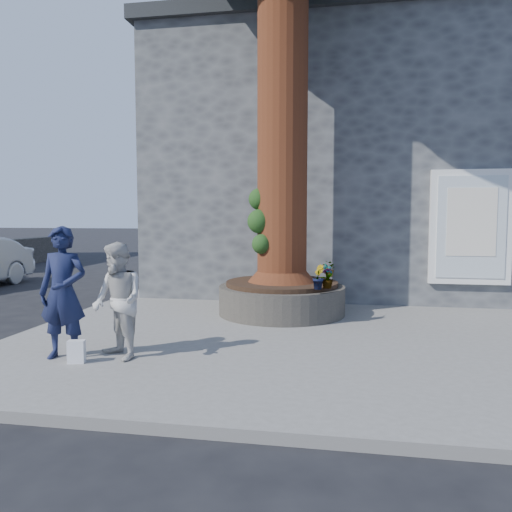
# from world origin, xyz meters

# --- Properties ---
(ground) EXTENTS (120.00, 120.00, 0.00)m
(ground) POSITION_xyz_m (0.00, 0.00, 0.00)
(ground) COLOR black
(ground) RESTS_ON ground
(pavement) EXTENTS (9.00, 8.00, 0.12)m
(pavement) POSITION_xyz_m (1.50, 1.00, 0.06)
(pavement) COLOR slate
(pavement) RESTS_ON ground
(yellow_line) EXTENTS (0.10, 30.00, 0.01)m
(yellow_line) POSITION_xyz_m (-3.05, 1.00, 0.00)
(yellow_line) COLOR yellow
(yellow_line) RESTS_ON ground
(stone_shop) EXTENTS (10.30, 8.30, 6.30)m
(stone_shop) POSITION_xyz_m (2.50, 7.20, 3.16)
(stone_shop) COLOR #444649
(stone_shop) RESTS_ON ground
(planter) EXTENTS (2.30, 2.30, 0.60)m
(planter) POSITION_xyz_m (0.80, 2.00, 0.41)
(planter) COLOR black
(planter) RESTS_ON pavement
(man) EXTENTS (0.63, 0.43, 1.68)m
(man) POSITION_xyz_m (-1.56, -1.32, 0.96)
(man) COLOR #151B3C
(man) RESTS_ON pavement
(woman) EXTENTS (0.91, 0.88, 1.48)m
(woman) POSITION_xyz_m (-0.87, -1.22, 0.86)
(woman) COLOR beige
(woman) RESTS_ON pavement
(shopping_bag) EXTENTS (0.22, 0.17, 0.28)m
(shopping_bag) POSITION_xyz_m (-1.30, -1.49, 0.26)
(shopping_bag) COLOR white
(shopping_bag) RESTS_ON pavement
(plant_a) EXTENTS (0.25, 0.26, 0.41)m
(plant_a) POSITION_xyz_m (1.65, 1.33, 0.92)
(plant_a) COLOR gray
(plant_a) RESTS_ON planter
(plant_b) EXTENTS (0.24, 0.24, 0.40)m
(plant_b) POSITION_xyz_m (1.50, 1.15, 0.92)
(plant_b) COLOR gray
(plant_b) RESTS_ON planter
(plant_c) EXTENTS (0.26, 0.26, 0.34)m
(plant_c) POSITION_xyz_m (1.65, 1.28, 0.89)
(plant_c) COLOR gray
(plant_c) RESTS_ON planter
(plant_d) EXTENTS (0.38, 0.38, 0.32)m
(plant_d) POSITION_xyz_m (1.65, 2.85, 0.88)
(plant_d) COLOR gray
(plant_d) RESTS_ON planter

